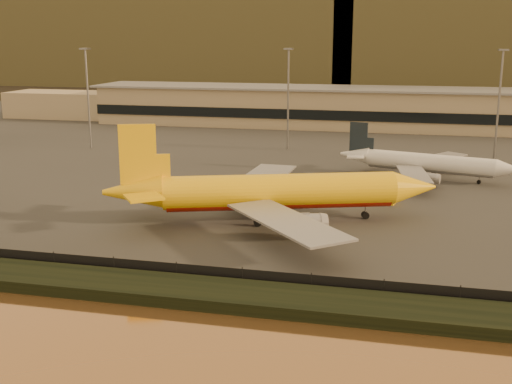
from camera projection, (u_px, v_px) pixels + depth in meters
The scene contains 11 objects.
ground at pixel (252, 251), 86.77m from camera, with size 900.00×900.00×0.00m, color black.
embankment at pixel (216, 294), 70.52m from camera, with size 320.00×7.00×1.40m, color black.
tarmac at pixel (333, 142), 176.60m from camera, with size 320.00×220.00×0.20m, color #2D2D2D.
perimeter_fence at pixel (226, 276), 74.16m from camera, with size 300.00×0.05×2.20m, color black.
terminal_building at pixel (300, 107), 207.29m from camera, with size 202.00×25.00×12.60m.
apron_light_masts at pixel (389, 92), 150.66m from camera, with size 152.20×12.20×25.40m.
distant_hills at pixel (347, 32), 405.61m from camera, with size 470.00×160.00×70.00m.
dhl_cargo_jet at pixel (274, 192), 99.15m from camera, with size 50.68×48.19×15.56m.
white_narrowbody_jet at pixel (427, 163), 129.82m from camera, with size 36.55×34.96×10.63m.
gse_vehicle_yellow at pixel (382, 197), 111.04m from camera, with size 4.56×2.05×2.05m, color yellow.
gse_vehicle_white at pixel (212, 189), 117.06m from camera, with size 4.54×2.04×2.04m, color white.
Camera 1 is at (19.46, -80.10, 28.26)m, focal length 45.00 mm.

